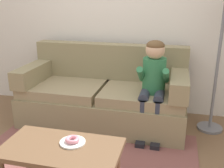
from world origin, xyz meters
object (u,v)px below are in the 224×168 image
Objects in this scene: donut at (72,139)px; couch at (104,96)px; coffee_table at (61,152)px; person_child at (153,80)px; toy_controller at (21,146)px.

couch is at bearing 93.80° from donut.
couch is 16.81× the size of donut.
coffee_table is 1.33m from person_child.
person_child reaches higher than toy_controller.
toy_controller is at bearing -128.79° from couch.
couch reaches higher than toy_controller.
couch reaches higher than coffee_table.
couch is 1.28m from donut.
donut is (-0.54, -1.07, -0.22)m from person_child.
toy_controller is at bearing 145.56° from coffee_table.
toy_controller is at bearing -153.59° from person_child.
couch is 1.35m from coffee_table.
coffee_table is (0.02, -1.35, 0.02)m from couch.
donut is at bearing -86.20° from couch.
person_child is at bearing 61.97° from coffee_table.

